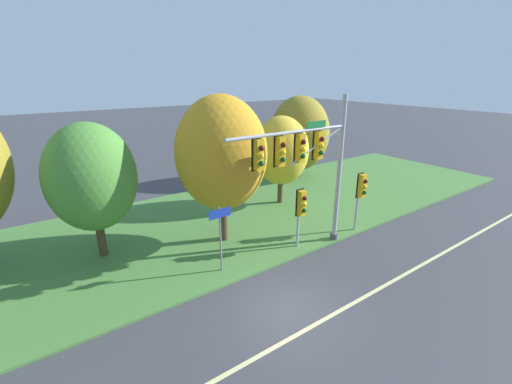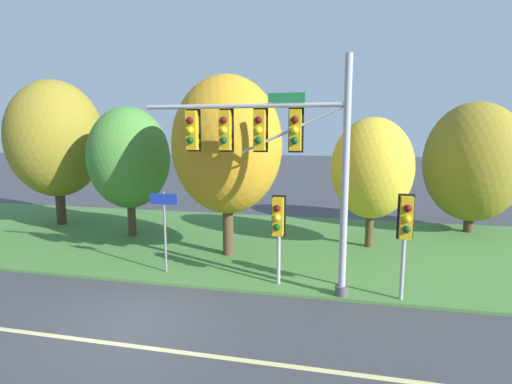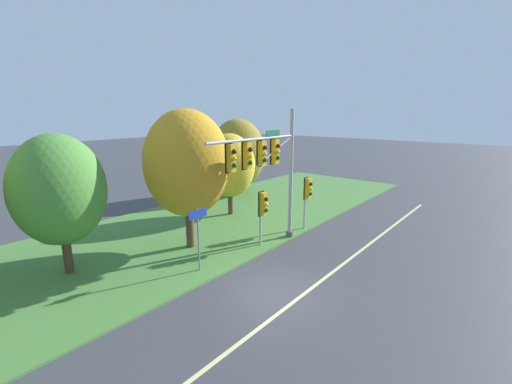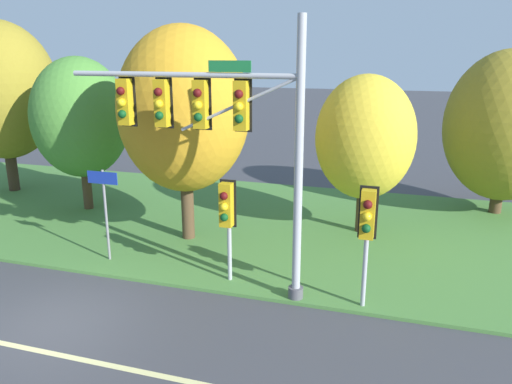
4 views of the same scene
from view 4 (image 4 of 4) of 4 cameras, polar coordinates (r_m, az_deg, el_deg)
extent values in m
plane|color=#3D3D42|center=(13.67, -21.79, -13.51)|extent=(160.00, 160.00, 0.00)
cube|color=beige|center=(12.90, -25.20, -15.75)|extent=(36.00, 0.16, 0.01)
cube|color=#477A38|center=(20.09, -7.13, -2.84)|extent=(48.00, 11.50, 0.10)
cylinder|color=#9EA0A5|center=(12.39, 4.90, 2.94)|extent=(0.22, 0.22, 7.17)
cylinder|color=#4C4C51|center=(13.57, 4.55, -11.35)|extent=(0.40, 0.40, 0.30)
cylinder|color=#9EA0A5|center=(13.11, -8.70, 13.11)|extent=(6.26, 0.14, 0.14)
cylinder|color=#9EA0A5|center=(12.57, -2.03, 9.96)|extent=(3.16, 0.08, 1.47)
cube|color=gold|center=(12.55, -1.71, 9.82)|extent=(0.34, 0.28, 1.22)
cube|color=black|center=(12.70, -1.47, 9.89)|extent=(0.46, 0.04, 1.34)
sphere|color=#4C0C0C|center=(12.35, -1.99, 11.12)|extent=(0.22, 0.22, 0.22)
sphere|color=yellow|center=(12.38, -1.98, 9.73)|extent=(0.22, 0.22, 0.22)
sphere|color=#0C4219|center=(12.41, -1.97, 8.36)|extent=(0.22, 0.22, 0.22)
cube|color=gold|center=(12.94, -6.36, 9.91)|extent=(0.34, 0.28, 1.22)
cube|color=black|center=(13.09, -6.07, 9.99)|extent=(0.46, 0.04, 1.34)
sphere|color=#4C0C0C|center=(12.75, -6.72, 11.17)|extent=(0.22, 0.22, 0.22)
sphere|color=yellow|center=(12.78, -6.68, 9.83)|extent=(0.22, 0.22, 0.22)
sphere|color=#0C4219|center=(12.81, -6.63, 8.49)|extent=(0.22, 0.22, 0.22)
cube|color=gold|center=(13.41, -10.70, 9.94)|extent=(0.34, 0.28, 1.22)
cube|color=black|center=(13.55, -10.39, 10.02)|extent=(0.46, 0.04, 1.34)
sphere|color=#4C0C0C|center=(13.23, -11.14, 11.15)|extent=(0.22, 0.22, 0.22)
sphere|color=yellow|center=(13.25, -11.07, 9.86)|extent=(0.22, 0.22, 0.22)
sphere|color=#0C4219|center=(13.29, -11.00, 8.57)|extent=(0.22, 0.22, 0.22)
cube|color=gold|center=(13.95, -14.74, 9.92)|extent=(0.34, 0.28, 1.22)
cube|color=black|center=(14.09, -14.39, 10.00)|extent=(0.46, 0.04, 1.34)
sphere|color=#4C0C0C|center=(13.77, -15.22, 11.07)|extent=(0.22, 0.22, 0.22)
sphere|color=yellow|center=(13.80, -15.13, 9.84)|extent=(0.22, 0.22, 0.22)
sphere|color=#0C4219|center=(13.83, -15.04, 8.60)|extent=(0.22, 0.22, 0.22)
cube|color=#196B33|center=(12.53, -3.04, 14.15)|extent=(1.10, 0.04, 0.28)
cylinder|color=#9EA0A5|center=(14.03, -3.07, -4.65)|extent=(0.12, 0.12, 2.86)
cube|color=gold|center=(13.57, -3.42, -1.48)|extent=(0.34, 0.28, 1.22)
cube|color=black|center=(13.72, -3.18, -1.29)|extent=(0.46, 0.04, 1.34)
sphere|color=#4C0C0C|center=(13.33, -3.71, -0.47)|extent=(0.22, 0.22, 0.22)
sphere|color=yellow|center=(13.42, -3.68, -1.70)|extent=(0.22, 0.22, 0.22)
sphere|color=#0C4219|center=(13.51, -3.66, -2.91)|extent=(0.22, 0.22, 0.22)
cylinder|color=#9EA0A5|center=(12.85, 12.45, -6.44)|extent=(0.12, 0.12, 3.10)
cube|color=gold|center=(12.33, 12.64, -2.51)|extent=(0.34, 0.28, 1.22)
cube|color=black|center=(12.48, 12.70, -2.29)|extent=(0.46, 0.04, 1.34)
sphere|color=#4C0C0C|center=(12.07, 12.65, -1.42)|extent=(0.22, 0.22, 0.22)
sphere|color=yellow|center=(12.16, 12.57, -2.77)|extent=(0.22, 0.22, 0.22)
sphere|color=#0C4219|center=(12.25, 12.48, -4.10)|extent=(0.22, 0.22, 0.22)
cylinder|color=slate|center=(16.06, -16.75, -2.59)|extent=(0.08, 0.08, 2.90)
cube|color=#193399|center=(15.71, -17.16, 1.56)|extent=(1.02, 0.03, 0.38)
cylinder|color=#423021|center=(25.86, -26.27, 3.71)|extent=(0.49, 0.49, 3.27)
ellipsoid|color=olive|center=(25.49, -27.09, 10.28)|extent=(4.91, 4.91, 6.14)
cylinder|color=#4C3823|center=(21.66, -18.85, 1.69)|extent=(0.38, 0.38, 2.73)
ellipsoid|color=#478433|center=(21.23, -19.43, 8.02)|extent=(3.82, 3.82, 4.77)
cylinder|color=#4C3823|center=(17.31, -7.88, -0.08)|extent=(0.44, 0.44, 3.27)
ellipsoid|color=#C68C1E|center=(16.76, -8.25, 9.27)|extent=(4.35, 4.35, 5.44)
cylinder|color=#4C3823|center=(18.29, 11.97, -0.68)|extent=(0.35, 0.35, 2.50)
ellipsoid|color=gold|center=(17.80, 12.37, 6.12)|extent=(3.46, 3.46, 4.33)
cylinder|color=#4C3823|center=(22.27, 25.94, 0.64)|extent=(0.47, 0.47, 2.23)
ellipsoid|color=olive|center=(21.83, 26.70, 6.74)|extent=(4.70, 4.70, 5.87)
camera|label=1|loc=(15.11, -70.50, 12.10)|focal=24.00mm
camera|label=2|loc=(2.90, -69.01, -23.79)|focal=28.00mm
camera|label=3|loc=(18.28, -69.39, 7.89)|focal=24.00mm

